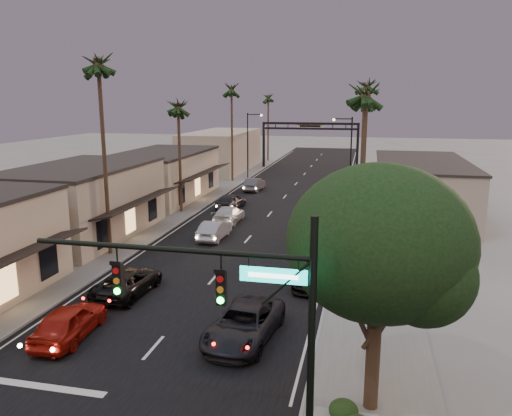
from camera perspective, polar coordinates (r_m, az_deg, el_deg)
The scene contains 29 objects.
ground at distance 50.81m, azimuth 2.22°, elevation 0.03°, with size 200.00×200.00×0.00m, color slate.
road at distance 55.63m, azimuth 3.15°, elevation 1.11°, with size 14.00×120.00×0.02m, color black.
sidewalk_left at distance 64.46m, azimuth -4.18°, elevation 2.69°, with size 5.00×92.00×0.12m, color slate.
sidewalk_right at distance 61.79m, azimuth 12.96°, elevation 1.99°, with size 5.00×92.00×0.12m, color slate.
storefront_mid at distance 41.93m, azimuth -19.17°, elevation 0.55°, with size 8.00×14.00×5.50m, color #A29882.
storefront_far at distance 55.97m, azimuth -10.61°, elevation 3.58°, with size 8.00×16.00×5.00m, color #BFAC92.
storefront_dist at distance 77.41m, azimuth -3.94°, elevation 6.51°, with size 8.00×20.00×6.00m, color #A29882.
building_right at distance 49.81m, azimuth 18.30°, elevation 2.10°, with size 8.00×18.00×5.00m, color #A29882.
traffic_signal at distance 14.42m, azimuth -1.27°, elevation -11.09°, with size 8.51×0.22×7.80m.
corner_tree at distance 17.01m, azimuth 14.11°, elevation -4.57°, with size 6.20×6.20×8.80m.
arch at distance 79.52m, azimuth 6.20°, elevation 8.45°, with size 15.20×0.40×7.27m.
streetlight_right at distance 54.16m, azimuth 10.50°, elevation 6.31°, with size 2.13×0.30×9.00m.
streetlight_left at distance 68.91m, azimuth -0.73°, elevation 7.76°, with size 2.13×0.30×9.00m.
palm_lb at distance 35.54m, azimuth -17.62°, elevation 15.93°, with size 3.20×3.20×15.20m.
palm_lc at distance 48.13m, azimuth -8.91°, elevation 11.78°, with size 3.20×3.20×12.20m.
palm_ld at distance 66.21m, azimuth -2.82°, elevation 13.70°, with size 3.20×3.20×14.20m.
palm_ra at distance 32.85m, azimuth 12.42°, elevation 13.15°, with size 3.20×3.20×13.20m.
palm_rb at distance 52.87m, azimuth 12.63°, elevation 13.78°, with size 3.20×3.20×14.20m.
palm_rc at distance 72.85m, azimuth 12.62°, elevation 11.77°, with size 3.20×3.20×12.20m.
palm_far at distance 88.53m, azimuth 1.41°, elevation 12.74°, with size 3.20×3.20×13.20m.
oncoming_red at distance 25.06m, azimuth -20.58°, elevation -12.07°, with size 1.88×4.68×1.60m, color #97130B.
oncoming_pickup at distance 29.38m, azimuth -14.40°, elevation -8.19°, with size 2.36×5.12×1.42m, color black.
oncoming_silver at distance 39.46m, azimuth -4.78°, elevation -2.51°, with size 1.57×4.49×1.48m, color gray.
oncoming_white at distance 44.68m, azimuth -3.13°, elevation -0.73°, with size 2.06×5.06×1.47m, color #B8B8B8.
oncoming_dgrey at distance 50.19m, azimuth -2.91°, elevation 0.80°, with size 1.88×4.68×1.59m, color black.
oncoming_grey_far at distance 60.12m, azimuth -0.22°, elevation 2.71°, with size 1.63×4.68×1.54m, color #444348.
curbside_near at distance 23.39m, azimuth -1.37°, elevation -13.07°, with size 2.61×5.65×1.57m, color black.
curbside_black at distance 30.38m, azimuth 6.87°, elevation -6.93°, with size 2.36×5.80×1.68m, color black.
curbside_grey at distance 38.66m, azimuth 7.42°, elevation -2.96°, with size 1.62×4.02×1.37m, color #525257.
Camera 1 is at (8.87, -8.85, 10.82)m, focal length 35.00 mm.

